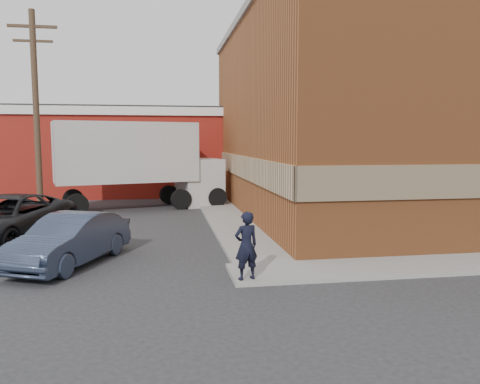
{
  "coord_description": "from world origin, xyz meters",
  "views": [
    {
      "loc": [
        -2.16,
        -12.51,
        3.49
      ],
      "look_at": [
        0.24,
        2.01,
        1.88
      ],
      "focal_mm": 35.0,
      "sensor_mm": 36.0,
      "label": 1
    }
  ],
  "objects_px": {
    "suv_a": "(3,220)",
    "utility_pole": "(36,112)",
    "warehouse": "(105,151)",
    "sedan": "(70,240)",
    "box_truck": "(143,159)",
    "man": "(246,246)",
    "brick_building": "(384,116)"
  },
  "relations": [
    {
      "from": "man",
      "to": "box_truck",
      "type": "bearing_deg",
      "value": -93.93
    },
    {
      "from": "warehouse",
      "to": "sedan",
      "type": "relative_size",
      "value": 3.76
    },
    {
      "from": "warehouse",
      "to": "suv_a",
      "type": "bearing_deg",
      "value": -95.4
    },
    {
      "from": "brick_building",
      "to": "box_truck",
      "type": "bearing_deg",
      "value": 165.16
    },
    {
      "from": "sedan",
      "to": "suv_a",
      "type": "relative_size",
      "value": 0.72
    },
    {
      "from": "suv_a",
      "to": "utility_pole",
      "type": "bearing_deg",
      "value": 105.62
    },
    {
      "from": "sedan",
      "to": "suv_a",
      "type": "bearing_deg",
      "value": 154.93
    },
    {
      "from": "suv_a",
      "to": "box_truck",
      "type": "bearing_deg",
      "value": 77.06
    },
    {
      "from": "brick_building",
      "to": "suv_a",
      "type": "relative_size",
      "value": 3.05
    },
    {
      "from": "sedan",
      "to": "box_truck",
      "type": "distance_m",
      "value": 11.3
    },
    {
      "from": "brick_building",
      "to": "box_truck",
      "type": "xyz_separation_m",
      "value": [
        -11.66,
        3.09,
        -2.14
      ]
    },
    {
      "from": "suv_a",
      "to": "box_truck",
      "type": "xyz_separation_m",
      "value": [
        4.34,
        7.97,
        1.72
      ]
    },
    {
      "from": "sedan",
      "to": "box_truck",
      "type": "height_order",
      "value": "box_truck"
    },
    {
      "from": "warehouse",
      "to": "box_truck",
      "type": "height_order",
      "value": "warehouse"
    },
    {
      "from": "man",
      "to": "suv_a",
      "type": "relative_size",
      "value": 0.28
    },
    {
      "from": "sedan",
      "to": "utility_pole",
      "type": "bearing_deg",
      "value": 132.24
    },
    {
      "from": "warehouse",
      "to": "suv_a",
      "type": "distance_m",
      "value": 16.07
    },
    {
      "from": "warehouse",
      "to": "utility_pole",
      "type": "height_order",
      "value": "utility_pole"
    },
    {
      "from": "sedan",
      "to": "box_truck",
      "type": "relative_size",
      "value": 0.47
    },
    {
      "from": "utility_pole",
      "to": "suv_a",
      "type": "xyz_separation_m",
      "value": [
        0.0,
        -4.88,
        -3.91
      ]
    },
    {
      "from": "suv_a",
      "to": "box_truck",
      "type": "distance_m",
      "value": 9.23
    },
    {
      "from": "warehouse",
      "to": "utility_pole",
      "type": "bearing_deg",
      "value": -97.77
    },
    {
      "from": "man",
      "to": "utility_pole",
      "type": "bearing_deg",
      "value": -71.52
    },
    {
      "from": "suv_a",
      "to": "sedan",
      "type": "bearing_deg",
      "value": -32.8
    },
    {
      "from": "box_truck",
      "to": "man",
      "type": "bearing_deg",
      "value": -92.37
    },
    {
      "from": "man",
      "to": "suv_a",
      "type": "xyz_separation_m",
      "value": [
        -7.3,
        5.67,
        -0.13
      ]
    },
    {
      "from": "box_truck",
      "to": "warehouse",
      "type": "bearing_deg",
      "value": 95.08
    },
    {
      "from": "warehouse",
      "to": "suv_a",
      "type": "relative_size",
      "value": 2.72
    },
    {
      "from": "suv_a",
      "to": "box_truck",
      "type": "height_order",
      "value": "box_truck"
    },
    {
      "from": "utility_pole",
      "to": "box_truck",
      "type": "xyz_separation_m",
      "value": [
        4.34,
        3.09,
        -2.2
      ]
    },
    {
      "from": "warehouse",
      "to": "man",
      "type": "height_order",
      "value": "warehouse"
    },
    {
      "from": "utility_pole",
      "to": "sedan",
      "type": "xyz_separation_m",
      "value": [
        2.72,
        -7.95,
        -4.03
      ]
    }
  ]
}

